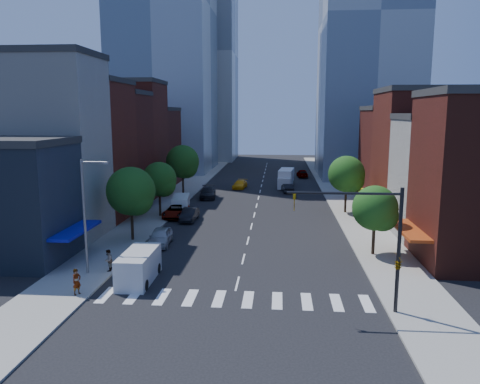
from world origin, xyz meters
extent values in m
plane|color=black|center=(0.00, 0.00, 0.00)|extent=(220.00, 220.00, 0.00)
cube|color=gray|center=(-12.50, 40.00, 0.07)|extent=(5.00, 120.00, 0.15)
cube|color=gray|center=(12.50, 40.00, 0.07)|extent=(5.00, 120.00, 0.15)
cube|color=silver|center=(0.00, -3.00, 0.01)|extent=(19.00, 3.00, 0.01)
cube|color=silver|center=(-21.00, 12.00, 9.00)|extent=(12.00, 8.00, 18.00)
cube|color=#571B14|center=(-21.00, 20.50, 8.00)|extent=(12.00, 9.00, 16.00)
cube|color=#4D1C13|center=(-21.00, 29.00, 7.50)|extent=(12.00, 8.00, 15.00)
cube|color=#571B14|center=(-21.00, 37.50, 8.50)|extent=(12.00, 9.00, 17.00)
cube|color=#4D1C13|center=(-21.00, 47.00, 6.50)|extent=(12.00, 10.00, 13.00)
cube|color=silver|center=(21.00, 15.00, 6.00)|extent=(12.00, 8.00, 12.00)
cube|color=#571B14|center=(21.00, 24.00, 7.50)|extent=(12.00, 10.00, 15.00)
cube|color=#4D1C13|center=(21.00, 34.00, 6.50)|extent=(12.00, 10.00, 13.00)
cube|color=#8C99A8|center=(-22.00, 70.00, 35.00)|extent=(20.00, 22.00, 70.00)
cube|color=#9EA5AD|center=(20.00, 62.00, 30.00)|extent=(18.00, 20.00, 60.00)
cube|color=#9EA5AD|center=(-18.00, 95.00, 28.00)|extent=(18.00, 18.00, 56.00)
cylinder|color=black|center=(10.50, -4.50, 4.15)|extent=(0.24, 0.24, 8.00)
cylinder|color=black|center=(7.00, -4.50, 7.75)|extent=(7.00, 0.16, 0.16)
imported|color=gold|center=(4.00, -4.50, 7.15)|extent=(0.22, 0.18, 1.10)
imported|color=gold|center=(10.50, -4.50, 3.35)|extent=(0.48, 2.24, 0.90)
cylinder|color=slate|center=(-12.00, 1.00, 4.65)|extent=(0.20, 0.20, 9.00)
cylinder|color=slate|center=(-11.00, 1.00, 8.95)|extent=(2.00, 0.14, 0.14)
cube|color=slate|center=(-10.10, 1.00, 8.90)|extent=(0.50, 0.25, 0.18)
cylinder|color=black|center=(-11.50, 11.00, 2.11)|extent=(0.28, 0.28, 3.92)
sphere|color=#154313|center=(-11.50, 11.00, 5.05)|extent=(4.80, 4.80, 4.80)
sphere|color=#154313|center=(-10.90, 10.70, 4.35)|extent=(3.36, 3.36, 3.36)
cylinder|color=black|center=(-11.50, 22.00, 1.97)|extent=(0.28, 0.28, 3.64)
sphere|color=#154313|center=(-11.50, 22.00, 4.70)|extent=(4.20, 4.20, 4.20)
sphere|color=#154313|center=(-10.90, 21.70, 4.05)|extent=(2.94, 2.94, 2.94)
cylinder|color=black|center=(-11.50, 36.00, 2.25)|extent=(0.28, 0.28, 4.20)
sphere|color=#154313|center=(-11.50, 36.00, 5.40)|extent=(5.00, 5.00, 5.00)
sphere|color=#154313|center=(-10.90, 35.70, 4.65)|extent=(3.50, 3.50, 3.50)
cylinder|color=black|center=(11.50, 8.00, 1.83)|extent=(0.28, 0.28, 3.36)
sphere|color=#154313|center=(11.50, 8.00, 4.35)|extent=(4.00, 4.00, 4.00)
sphere|color=#154313|center=(12.10, 7.70, 3.75)|extent=(2.80, 2.80, 2.80)
cylinder|color=black|center=(11.50, 26.00, 2.11)|extent=(0.28, 0.28, 3.92)
sphere|color=#154313|center=(11.50, 26.00, 5.05)|extent=(4.60, 4.60, 4.60)
sphere|color=#154313|center=(12.10, 25.70, 4.35)|extent=(3.22, 3.22, 3.22)
imported|color=#AAAAAF|center=(-8.35, 9.74, 0.83)|extent=(2.28, 4.97, 1.65)
imported|color=black|center=(-7.50, 20.18, 0.76)|extent=(1.68, 4.64, 1.52)
imported|color=#999999|center=(-9.50, 21.84, 0.76)|extent=(2.65, 5.51, 1.51)
imported|color=black|center=(-7.59, 35.21, 0.82)|extent=(2.88, 5.86, 1.64)
cube|color=silver|center=(-7.50, -0.05, 1.14)|extent=(2.23, 5.45, 2.28)
cube|color=black|center=(-7.48, -2.12, 1.47)|extent=(2.02, 1.11, 0.98)
cylinder|color=black|center=(-8.46, -1.91, 0.38)|extent=(0.28, 0.83, 0.83)
cylinder|color=black|center=(-6.50, -1.89, 0.38)|extent=(0.28, 0.83, 0.83)
cylinder|color=black|center=(-8.50, 1.79, 0.38)|extent=(0.28, 0.83, 0.83)
cylinder|color=black|center=(-6.54, 1.80, 0.38)|extent=(0.28, 0.83, 0.83)
cube|color=white|center=(-9.50, 24.82, 1.06)|extent=(2.68, 5.28, 2.12)
cube|color=black|center=(-9.24, 22.92, 1.36)|extent=(1.99, 1.25, 0.91)
cylinder|color=black|center=(-10.17, 22.99, 0.35)|extent=(0.35, 0.80, 0.77)
cylinder|color=black|center=(-8.37, 23.24, 0.35)|extent=(0.35, 0.80, 0.77)
cylinder|color=black|center=(-10.63, 26.40, 0.35)|extent=(0.35, 0.80, 0.77)
cylinder|color=black|center=(-8.83, 26.64, 0.35)|extent=(0.35, 0.80, 0.77)
imported|color=#F8AF0D|center=(-3.53, 44.70, 0.69)|extent=(2.53, 4.95, 1.37)
imported|color=black|center=(4.42, 41.27, 0.71)|extent=(2.06, 4.46, 1.42)
imported|color=#999999|center=(7.65, 59.52, 0.80)|extent=(2.24, 4.82, 1.60)
cube|color=silver|center=(4.29, 47.49, 1.51)|extent=(2.91, 6.34, 3.02)
cube|color=silver|center=(3.90, 43.93, 1.04)|extent=(2.25, 1.91, 1.89)
cylinder|color=black|center=(2.95, 44.79, 0.42)|extent=(0.37, 0.87, 0.85)
cylinder|color=black|center=(5.02, 44.57, 0.42)|extent=(0.37, 0.87, 0.85)
cylinder|color=black|center=(3.41, 49.01, 0.42)|extent=(0.37, 0.87, 0.85)
cylinder|color=black|center=(5.48, 48.79, 0.42)|extent=(0.37, 0.87, 0.85)
imported|color=#999999|center=(-10.91, -3.38, 1.07)|extent=(0.70, 0.80, 1.84)
imported|color=#999999|center=(-10.50, 1.59, 1.02)|extent=(0.69, 0.87, 1.75)
camera|label=1|loc=(2.98, -33.28, 12.63)|focal=35.00mm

